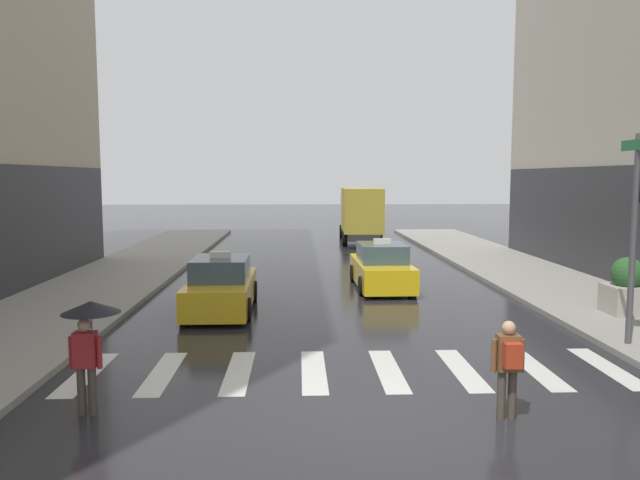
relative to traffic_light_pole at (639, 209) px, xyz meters
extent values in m
plane|color=#26262B|center=(-6.64, -4.29, -3.26)|extent=(160.00, 160.00, 0.00)
cube|color=silver|center=(-12.04, -1.29, -3.25)|extent=(0.50, 2.80, 0.01)
cube|color=silver|center=(-10.50, -1.29, -3.25)|extent=(0.50, 2.80, 0.01)
cube|color=silver|center=(-8.96, -1.29, -3.25)|extent=(0.50, 2.80, 0.01)
cube|color=silver|center=(-7.41, -1.29, -3.25)|extent=(0.50, 2.80, 0.01)
cube|color=silver|center=(-5.87, -1.29, -3.25)|extent=(0.50, 2.80, 0.01)
cube|color=silver|center=(-4.33, -1.29, -3.25)|extent=(0.50, 2.80, 0.01)
cube|color=silver|center=(-2.78, -1.29, -3.25)|extent=(0.50, 2.80, 0.01)
cube|color=silver|center=(-1.24, -1.29, -3.25)|extent=(0.50, 2.80, 0.01)
cylinder|color=#47474C|center=(-0.10, 0.00, -0.71)|extent=(0.14, 0.14, 4.80)
cube|color=#196638|center=(-0.15, 0.18, 1.44)|extent=(0.04, 0.84, 0.24)
cube|color=gold|center=(-10.02, 4.43, -2.70)|extent=(1.84, 4.51, 0.84)
cube|color=#384C5B|center=(-10.01, 4.33, -1.96)|extent=(1.62, 2.11, 0.64)
cube|color=silver|center=(-10.01, 4.33, -1.55)|extent=(0.60, 0.24, 0.18)
cylinder|color=black|center=(-10.88, 5.78, -2.93)|extent=(0.23, 0.66, 0.66)
cylinder|color=black|center=(-9.17, 5.79, -2.93)|extent=(0.23, 0.66, 0.66)
cylinder|color=black|center=(-10.86, 3.08, -2.93)|extent=(0.23, 0.66, 0.66)
cylinder|color=black|center=(-9.15, 3.09, -2.93)|extent=(0.23, 0.66, 0.66)
cube|color=#F2EAB2|center=(-10.66, 6.70, -2.65)|extent=(0.20, 0.04, 0.14)
cube|color=#F2EAB2|center=(-9.40, 6.71, -2.65)|extent=(0.20, 0.04, 0.14)
cube|color=yellow|center=(-4.74, 7.97, -2.70)|extent=(1.88, 4.53, 0.84)
cube|color=#384C5B|center=(-4.73, 7.87, -1.96)|extent=(1.64, 2.13, 0.64)
cube|color=silver|center=(-4.73, 7.87, -1.55)|extent=(0.60, 0.25, 0.18)
cylinder|color=black|center=(-5.61, 9.30, -2.93)|extent=(0.23, 0.66, 0.66)
cylinder|color=black|center=(-3.90, 9.33, -2.93)|extent=(0.23, 0.66, 0.66)
cylinder|color=black|center=(-5.57, 6.60, -2.93)|extent=(0.23, 0.66, 0.66)
cylinder|color=black|center=(-3.86, 6.63, -2.93)|extent=(0.23, 0.66, 0.66)
cube|color=#F2EAB2|center=(-5.40, 10.23, -2.65)|extent=(0.20, 0.04, 0.14)
cube|color=#F2EAB2|center=(-4.14, 10.25, -2.65)|extent=(0.20, 0.04, 0.14)
cube|color=#2D2D2D|center=(-3.97, 22.61, -2.61)|extent=(2.02, 6.66, 0.40)
cube|color=silver|center=(-3.85, 25.91, -1.36)|extent=(2.16, 1.87, 2.10)
cube|color=#384C5B|center=(-3.82, 26.83, -0.99)|extent=(1.89, 0.10, 0.95)
cube|color=gold|center=(-4.00, 21.71, -1.16)|extent=(2.36, 4.87, 2.50)
cylinder|color=black|center=(-4.86, 25.75, -2.81)|extent=(0.31, 0.91, 0.90)
cylinder|color=black|center=(-2.86, 25.68, -2.81)|extent=(0.31, 0.91, 0.90)
cylinder|color=black|center=(-5.01, 21.21, -2.81)|extent=(0.31, 0.91, 0.90)
cylinder|color=black|center=(-3.02, 21.14, -2.81)|extent=(0.31, 0.91, 0.90)
cylinder|color=#473D33|center=(-11.37, -3.42, -2.85)|extent=(0.14, 0.14, 0.82)
cylinder|color=#473D33|center=(-11.19, -3.42, -2.85)|extent=(0.14, 0.14, 0.82)
cube|color=maroon|center=(-11.28, -3.42, -2.14)|extent=(0.36, 0.24, 0.60)
sphere|color=tan|center=(-11.28, -3.42, -1.72)|extent=(0.22, 0.22, 0.22)
cylinder|color=maroon|center=(-11.51, -3.42, -2.19)|extent=(0.09, 0.09, 0.55)
cylinder|color=maroon|center=(-11.05, -3.42, -2.19)|extent=(0.09, 0.09, 0.55)
cylinder|color=#4C4C4C|center=(-11.16, -3.42, -1.84)|extent=(0.02, 0.02, 1.00)
cone|color=black|center=(-11.16, -3.42, -1.42)|extent=(0.96, 0.96, 0.20)
cylinder|color=#473D33|center=(-4.39, -3.86, -2.85)|extent=(0.14, 0.14, 0.82)
cylinder|color=#473D33|center=(-4.21, -3.86, -2.85)|extent=(0.14, 0.14, 0.82)
cube|color=brown|center=(-4.30, -3.86, -2.14)|extent=(0.36, 0.24, 0.60)
sphere|color=tan|center=(-4.30, -3.86, -1.72)|extent=(0.22, 0.22, 0.22)
cylinder|color=brown|center=(-4.53, -3.86, -2.19)|extent=(0.09, 0.09, 0.55)
cylinder|color=brown|center=(-4.07, -3.86, -2.19)|extent=(0.09, 0.09, 0.55)
cube|color=#B23319|center=(-4.30, -4.08, -2.12)|extent=(0.28, 0.18, 0.40)
cube|color=#A8A399|center=(1.51, 3.01, -2.71)|extent=(1.10, 1.10, 0.80)
sphere|color=#285628|center=(1.51, 3.01, -1.96)|extent=(0.90, 0.90, 0.90)
camera|label=1|loc=(-7.73, -13.31, 0.72)|focal=33.77mm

